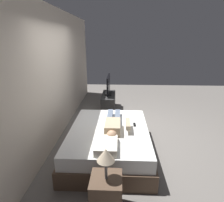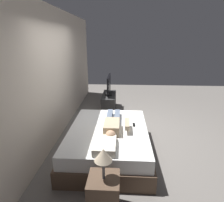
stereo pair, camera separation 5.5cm
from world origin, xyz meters
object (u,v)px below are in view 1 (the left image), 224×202
(pillow, at_px, (106,146))
(person, at_px, (114,124))
(bed, at_px, (109,141))
(remote, at_px, (134,125))
(nightstand, at_px, (106,195))
(tv, at_px, (108,86))
(tv_stand, at_px, (108,102))
(lamp, at_px, (106,155))

(pillow, height_order, person, person)
(bed, relative_size, remote, 13.54)
(pillow, distance_m, person, 0.73)
(bed, distance_m, nightstand, 1.32)
(pillow, height_order, tv, tv)
(bed, distance_m, tv_stand, 2.42)
(pillow, relative_size, tv_stand, 0.44)
(pillow, bearing_deg, nightstand, -176.03)
(tv_stand, bearing_deg, remote, -163.58)
(person, bearing_deg, remote, -69.53)
(bed, xyz_separation_m, nightstand, (-1.32, -0.04, -0.00))
(tv, relative_size, lamp, 2.10)
(pillow, relative_size, lamp, 1.14)
(person, distance_m, remote, 0.44)
(pillow, distance_m, lamp, 0.67)
(tv_stand, relative_size, lamp, 2.62)
(person, height_order, tv, tv)
(nightstand, bearing_deg, tv, 3.22)
(person, bearing_deg, bed, 108.26)
(pillow, distance_m, tv, 3.12)
(person, distance_m, tv_stand, 2.43)
(bed, xyz_separation_m, pillow, (-0.70, 0.00, 0.34))
(pillow, xyz_separation_m, tv_stand, (3.11, 0.17, -0.35))
(pillow, bearing_deg, bed, -0.00)
(bed, height_order, remote, remote)
(remote, distance_m, tv, 2.34)
(nightstand, bearing_deg, remote, -16.72)
(person, relative_size, lamp, 3.00)
(nightstand, height_order, lamp, lamp)
(tv, bearing_deg, pillow, -176.93)
(tv_stand, xyz_separation_m, nightstand, (-3.73, -0.21, 0.01))
(tv_stand, bearing_deg, lamp, -176.78)
(bed, relative_size, person, 1.61)
(bed, height_order, tv_stand, bed)
(pillow, bearing_deg, tv_stand, 3.07)
(tv, xyz_separation_m, nightstand, (-3.73, -0.21, -0.52))
(pillow, relative_size, tv, 0.55)
(tv, relative_size, nightstand, 1.69)
(person, height_order, nightstand, person)
(bed, relative_size, lamp, 4.84)
(pillow, bearing_deg, remote, -29.34)
(bed, height_order, pillow, pillow)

